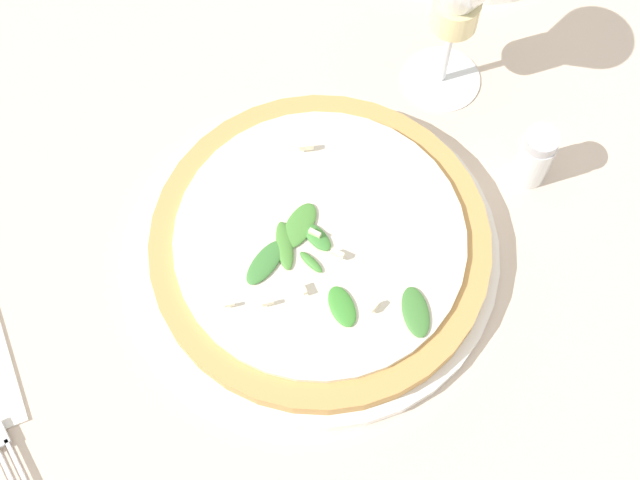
{
  "coord_description": "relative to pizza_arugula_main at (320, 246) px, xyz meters",
  "views": [
    {
      "loc": [
        0.28,
        -0.16,
        0.73
      ],
      "look_at": [
        -0.01,
        -0.02,
        0.03
      ],
      "focal_mm": 50.0,
      "sensor_mm": 36.0,
      "label": 1
    }
  ],
  "objects": [
    {
      "name": "ground_plane",
      "position": [
        0.01,
        0.02,
        -0.02
      ],
      "size": [
        6.0,
        6.0,
        0.0
      ],
      "primitive_type": "plane",
      "color": "beige"
    },
    {
      "name": "pizza_arugula_main",
      "position": [
        0.0,
        0.0,
        0.0
      ],
      "size": [
        0.32,
        0.32,
        0.05
      ],
      "color": "white",
      "rests_on": "ground_plane"
    },
    {
      "name": "wine_glass",
      "position": [
        -0.12,
        0.19,
        0.1
      ],
      "size": [
        0.08,
        0.08,
        0.17
      ],
      "color": "white",
      "rests_on": "ground_plane"
    },
    {
      "name": "shaker_pepper",
      "position": [
        0.01,
        0.21,
        0.02
      ],
      "size": [
        0.03,
        0.03,
        0.07
      ],
      "color": "silver",
      "rests_on": "ground_plane"
    }
  ]
}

